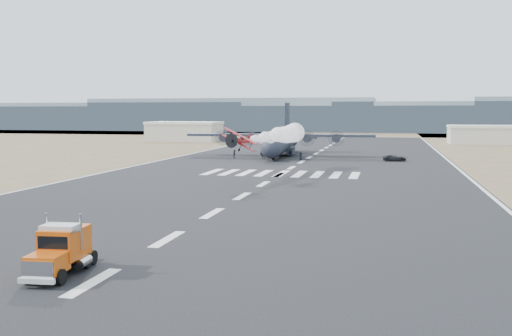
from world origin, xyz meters
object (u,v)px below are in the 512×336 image
(crew_a, at_px, (261,153))
(crew_d, at_px, (290,153))
(semi_truck, at_px, (62,249))
(crew_c, at_px, (265,154))
(hangar_right, at_px, (482,134))
(crew_b, at_px, (235,154))
(transport_aircraft, at_px, (281,142))
(crew_e, at_px, (301,156))
(aerobatic_biplane, at_px, (240,140))
(crew_h, at_px, (275,155))
(support_vehicle, at_px, (395,158))
(crew_g, at_px, (274,153))
(hangar_left, at_px, (185,131))
(crew_f, at_px, (263,154))

(crew_a, xyz_separation_m, crew_d, (6.65, 0.62, 0.04))
(semi_truck, xyz_separation_m, crew_c, (-6.48, 91.30, -0.63))
(hangar_right, relative_size, crew_b, 10.91)
(transport_aircraft, height_order, crew_c, transport_aircraft)
(crew_a, bearing_deg, crew_d, 67.42)
(hangar_right, xyz_separation_m, crew_e, (-46.98, -72.10, -2.20))
(transport_aircraft, xyz_separation_m, crew_d, (2.81, -3.60, -2.38))
(hangar_right, relative_size, semi_truck, 2.84)
(aerobatic_biplane, bearing_deg, crew_d, 98.95)
(transport_aircraft, relative_size, crew_h, 24.13)
(crew_d, height_order, crew_h, crew_h)
(crew_d, bearing_deg, crew_b, -96.82)
(support_vehicle, height_order, crew_b, crew_b)
(transport_aircraft, distance_m, crew_e, 12.36)
(semi_truck, xyz_separation_m, crew_d, (-1.61, 95.42, -0.73))
(crew_h, bearing_deg, crew_a, 158.69)
(crew_g, bearing_deg, crew_a, 145.61)
(hangar_right, xyz_separation_m, crew_c, (-55.29, -69.43, -2.07))
(hangar_left, height_order, hangar_right, hangar_left)
(aerobatic_biplane, relative_size, crew_d, 3.17)
(hangar_left, height_order, crew_c, hangar_left)
(semi_truck, height_order, crew_e, semi_truck)
(semi_truck, relative_size, crew_g, 4.02)
(crew_c, height_order, crew_h, crew_c)
(hangar_right, bearing_deg, hangar_left, -177.08)
(support_vehicle, height_order, crew_h, crew_h)
(hangar_left, bearing_deg, crew_d, -51.73)
(support_vehicle, relative_size, crew_a, 3.02)
(transport_aircraft, bearing_deg, hangar_right, 45.99)
(hangar_left, bearing_deg, crew_g, -54.66)
(semi_truck, distance_m, crew_e, 88.65)
(crew_b, bearing_deg, crew_c, -71.62)
(hangar_right, height_order, crew_h, hangar_right)
(crew_d, distance_m, crew_e, 7.61)
(transport_aircraft, relative_size, crew_d, 25.93)
(hangar_right, xyz_separation_m, crew_f, (-55.49, -70.73, -2.07))
(hangar_left, relative_size, crew_h, 13.71)
(aerobatic_biplane, distance_m, crew_b, 46.04)
(hangar_right, bearing_deg, crew_a, -130.88)
(aerobatic_biplane, xyz_separation_m, crew_b, (-12.69, 43.94, -5.32))
(crew_h, bearing_deg, crew_f, -159.60)
(hangar_left, height_order, aerobatic_biplane, aerobatic_biplane)
(hangar_left, relative_size, crew_b, 13.04)
(crew_f, distance_m, crew_g, 3.91)
(crew_a, bearing_deg, crew_f, -9.73)
(crew_d, distance_m, crew_g, 3.96)
(hangar_left, distance_m, crew_h, 80.16)
(transport_aircraft, xyz_separation_m, crew_a, (-3.83, -4.22, -2.42))
(crew_a, distance_m, crew_f, 5.06)
(crew_g, bearing_deg, crew_e, -48.59)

